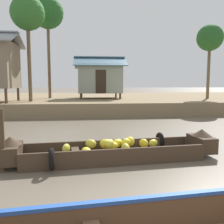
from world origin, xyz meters
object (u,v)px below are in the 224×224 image
banana_boat (113,151)px  palm_tree_mid (210,39)px  palm_tree_far (48,14)px  stilt_house_mid_right (100,78)px  palm_tree_near (28,14)px  mooring_post (2,141)px

banana_boat → palm_tree_mid: palm_tree_mid is taller
palm_tree_mid → palm_tree_far: bearing=172.9°
stilt_house_mid_right → palm_tree_near: 7.18m
palm_tree_mid → mooring_post: palm_tree_mid is taller
palm_tree_mid → mooring_post: 18.71m
banana_boat → stilt_house_mid_right: 14.32m
palm_tree_mid → banana_boat: bearing=-125.6°
palm_tree_mid → mooring_post: (-11.93, -13.53, -4.95)m
banana_boat → palm_tree_mid: 16.82m
mooring_post → palm_tree_far: bearing=93.8°
banana_boat → palm_tree_far: palm_tree_far is taller
banana_boat → palm_tree_far: size_ratio=0.71×
stilt_house_mid_right → palm_tree_mid: bearing=-7.7°
palm_tree_far → mooring_post: 16.70m
palm_tree_far → mooring_post: palm_tree_far is taller
palm_tree_far → mooring_post: size_ratio=5.56×
banana_boat → stilt_house_mid_right: bearing=88.2°
stilt_house_mid_right → palm_tree_mid: (8.82, -1.19, 3.15)m
palm_tree_far → palm_tree_mid: bearing=-7.1°
stilt_house_mid_right → palm_tree_near: bearing=-144.9°
palm_tree_far → mooring_post: (1.02, -15.15, -6.94)m
palm_tree_far → mooring_post: bearing=-86.2°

